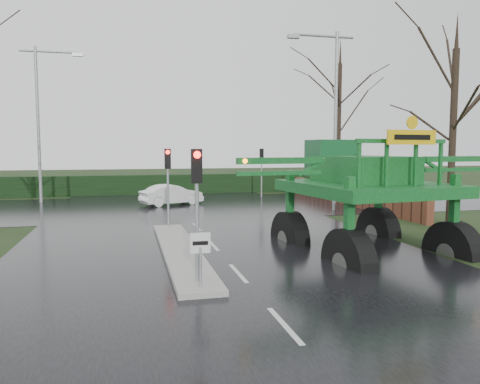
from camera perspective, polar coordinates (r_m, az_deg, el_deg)
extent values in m
plane|color=black|center=(13.40, -0.24, -9.96)|extent=(140.00, 140.00, 0.00)
cube|color=black|center=(23.05, -6.00, -3.51)|extent=(14.00, 80.00, 0.02)
cube|color=black|center=(28.95, -7.57, -1.72)|extent=(80.00, 12.00, 0.02)
cube|color=gray|center=(16.04, -7.30, -7.13)|extent=(1.20, 10.00, 0.16)
cube|color=black|center=(36.80, -8.90, 0.93)|extent=(44.00, 0.90, 1.50)
cube|color=#592D1E|center=(31.73, 11.62, -0.08)|extent=(0.40, 20.00, 1.20)
cylinder|color=gray|center=(11.57, -4.85, -9.13)|extent=(0.07, 0.07, 1.00)
cube|color=silver|center=(11.44, -4.87, -6.22)|extent=(0.50, 0.04, 0.50)
cube|color=black|center=(11.42, -4.86, -6.24)|extent=(0.38, 0.01, 0.10)
cylinder|color=gray|center=(11.83, -5.26, -3.37)|extent=(0.10, 0.10, 3.50)
cube|color=black|center=(11.71, -5.32, 3.18)|extent=(0.26, 0.22, 0.85)
sphere|color=#FF0C07|center=(11.57, -5.24, 4.54)|extent=(0.18, 0.18, 0.18)
cylinder|color=gray|center=(20.23, -8.76, 0.21)|extent=(0.10, 0.10, 3.50)
cube|color=black|center=(20.15, -8.81, 4.03)|extent=(0.26, 0.22, 0.85)
sphere|color=#FF0C07|center=(20.02, -8.80, 4.83)|extent=(0.18, 0.18, 0.18)
cylinder|color=gray|center=(33.98, 2.64, 2.32)|extent=(0.10, 0.10, 3.50)
cube|color=black|center=(33.93, 2.65, 4.59)|extent=(0.26, 0.22, 0.85)
sphere|color=#FF0C07|center=(34.05, 2.59, 5.07)|extent=(0.18, 0.18, 0.18)
cylinder|color=gray|center=(27.17, 11.56, 8.32)|extent=(0.20, 0.20, 10.00)
cylinder|color=gray|center=(27.50, 10.16, 18.21)|extent=(3.52, 0.14, 0.14)
cube|color=gray|center=(26.84, 6.53, 18.32)|extent=(0.65, 0.30, 0.20)
cylinder|color=gray|center=(33.07, -23.38, 7.44)|extent=(0.20, 0.20, 10.00)
cylinder|color=gray|center=(33.49, -22.29, 15.55)|extent=(3.52, 0.14, 0.14)
cube|color=gray|center=(33.26, -19.17, 15.51)|extent=(0.65, 0.30, 0.20)
cylinder|color=black|center=(23.56, 24.49, 5.99)|extent=(0.32, 0.32, 8.00)
cone|color=black|center=(24.10, 24.93, 17.07)|extent=(0.24, 0.24, 2.00)
cylinder|color=black|center=(37.22, 11.96, 7.47)|extent=(0.32, 0.32, 10.00)
cone|color=black|center=(37.89, 12.14, 16.27)|extent=(0.24, 0.24, 2.50)
cylinder|color=black|center=(15.37, 2.63, -3.70)|extent=(0.87, 2.30, 2.25)
cylinder|color=#595B56|center=(15.37, 2.63, -3.70)|extent=(0.75, 0.86, 0.79)
cube|color=#0D4A15|center=(15.22, 2.65, 1.54)|extent=(0.27, 0.27, 2.59)
cylinder|color=black|center=(17.32, 15.10, -2.85)|extent=(0.87, 2.30, 2.25)
cylinder|color=#595B56|center=(17.32, 15.10, -2.85)|extent=(0.75, 0.86, 0.79)
cube|color=#0D4A15|center=(17.18, 15.21, 1.79)|extent=(0.27, 0.27, 2.59)
cylinder|color=black|center=(11.80, 10.26, -6.54)|extent=(0.87, 2.30, 2.25)
cylinder|color=#595B56|center=(11.80, 10.26, -6.54)|extent=(0.75, 0.86, 0.79)
cube|color=#0D4A15|center=(11.60, 10.37, 0.27)|extent=(0.27, 0.27, 2.59)
cylinder|color=black|center=(14.25, 24.52, -4.90)|extent=(0.87, 2.30, 2.25)
cylinder|color=#595B56|center=(14.25, 24.52, -4.90)|extent=(0.75, 0.86, 0.79)
cube|color=#0D4A15|center=(14.08, 24.74, 0.74)|extent=(0.27, 0.27, 2.59)
cube|color=#0D4A15|center=(14.34, 13.32, 4.09)|extent=(5.29, 5.89, 0.39)
cube|color=#0D4A15|center=(14.53, 12.89, 6.55)|extent=(2.83, 3.63, 1.01)
cube|color=#114B25|center=(16.48, 8.64, 7.83)|extent=(1.83, 1.53, 1.46)
cube|color=#0D4A15|center=(12.95, 17.94, 11.08)|extent=(3.37, 0.51, 0.13)
cube|color=#0D4A15|center=(12.33, 0.33, 8.76)|extent=(2.93, 0.53, 0.20)
sphere|color=orange|center=(11.84, -5.16, 8.88)|extent=(0.16, 0.16, 0.16)
cube|color=#0D4A15|center=(16.28, 25.03, 7.43)|extent=(2.93, 0.53, 0.20)
cube|color=#E4B20C|center=(12.61, 19.23, 11.72)|extent=(1.80, 0.27, 0.45)
cube|color=black|center=(12.61, 19.23, 11.72)|extent=(1.34, 0.16, 0.16)
cylinder|color=#E4B20C|center=(12.67, 19.30, 13.74)|extent=(0.41, 0.09, 0.40)
imported|color=white|center=(29.51, -8.32, -1.60)|extent=(4.12, 2.70, 1.28)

